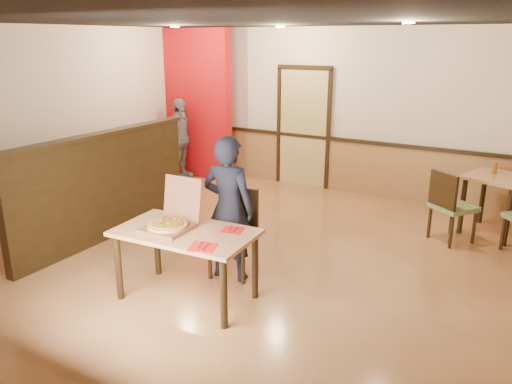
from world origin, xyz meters
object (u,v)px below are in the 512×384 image
at_px(diner_chair, 235,228).
at_px(side_table, 497,189).
at_px(diner, 229,209).
at_px(passerby, 180,139).
at_px(condiment, 495,168).
at_px(pizza_box, 170,222).
at_px(main_table, 186,241).
at_px(side_chair_left, 450,204).

xyz_separation_m(diner_chair, side_table, (2.46, 2.78, 0.11)).
bearing_deg(diner, passerby, -51.06).
bearing_deg(diner_chair, condiment, 39.53).
height_order(diner_chair, passerby, passerby).
relative_size(diner_chair, passerby, 0.63).
xyz_separation_m(diner, condiment, (2.36, 3.05, 0.09)).
relative_size(diner, condiment, 9.87).
relative_size(diner_chair, side_table, 1.00).
bearing_deg(pizza_box, diner, 63.96).
bearing_deg(diner, pizza_box, 59.43).
relative_size(diner_chair, condiment, 5.89).
distance_m(main_table, pizza_box, 0.25).
bearing_deg(pizza_box, diner_chair, 69.37).
bearing_deg(side_table, pizza_box, -127.33).
xyz_separation_m(diner_chair, pizza_box, (-0.27, -0.79, 0.28)).
relative_size(diner, pizza_box, 2.97).
bearing_deg(side_chair_left, passerby, 27.93).
height_order(diner_chair, side_table, diner_chair).
height_order(diner_chair, side_chair_left, diner_chair).
relative_size(side_chair_left, diner, 0.59).
distance_m(main_table, passerby, 4.72).
bearing_deg(condiment, diner, -127.76).
bearing_deg(condiment, diner_chair, -129.41).
bearing_deg(passerby, side_chair_left, -105.31).
height_order(side_chair_left, side_table, side_chair_left).
bearing_deg(main_table, condiment, 52.46).
distance_m(diner, condiment, 3.86).
relative_size(side_table, diner, 0.60).
xyz_separation_m(diner, passerby, (-3.08, 3.04, -0.05)).
height_order(diner, pizza_box, diner).
xyz_separation_m(diner_chair, condiment, (2.38, 2.90, 0.38)).
distance_m(passerby, pizza_box, 4.62).
xyz_separation_m(diner, pizza_box, (-0.29, -0.64, -0.00)).
distance_m(diner_chair, diner, 0.32).
xyz_separation_m(diner_chair, side_chair_left, (1.97, 2.17, -0.01)).
xyz_separation_m(side_table, passerby, (-5.52, 0.11, 0.13)).
distance_m(side_chair_left, passerby, 5.08).
bearing_deg(side_chair_left, diner, 86.06).
xyz_separation_m(side_chair_left, passerby, (-5.03, 0.71, 0.24)).
distance_m(diner_chair, side_table, 3.71).
relative_size(main_table, side_chair_left, 1.51).
xyz_separation_m(side_chair_left, diner, (-1.95, -2.32, 0.29)).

